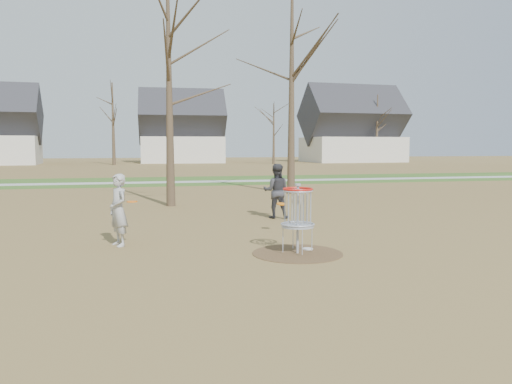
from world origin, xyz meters
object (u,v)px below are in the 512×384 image
disc_grounded (308,249)px  player_standing (118,210)px  disc_golf_basket (298,208)px  player_throwing (276,191)px

disc_grounded → player_standing: bearing=161.4°
disc_grounded → disc_golf_basket: disc_golf_basket is taller
player_throwing → disc_grounded: 4.58m
player_throwing → player_standing: bearing=53.3°
disc_grounded → disc_golf_basket: bearing=-136.4°
player_standing → disc_grounded: 4.07m
player_standing → player_throwing: 5.40m
disc_golf_basket → disc_grounded: bearing=43.6°
disc_golf_basket → player_throwing: bearing=79.8°
player_throwing → disc_grounded: (-0.55, -4.48, -0.78)m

